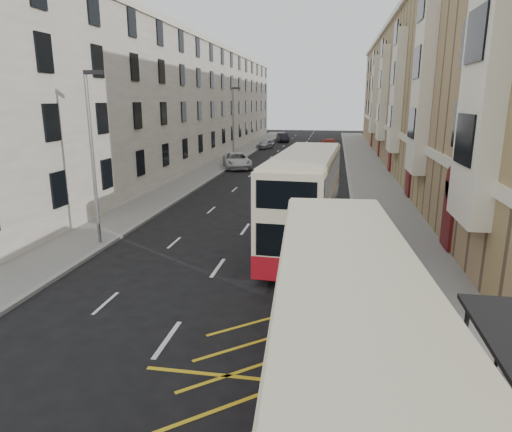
% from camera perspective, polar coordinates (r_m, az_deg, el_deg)
% --- Properties ---
extents(pavement_right, '(4.00, 120.00, 0.15)m').
position_cam_1_polar(pavement_right, '(38.29, 14.64, 3.66)').
color(pavement_right, slate).
rests_on(pavement_right, ground).
extents(pavement_left, '(3.00, 120.00, 0.15)m').
position_cam_1_polar(pavement_left, '(40.03, -8.09, 4.43)').
color(pavement_left, slate).
rests_on(pavement_left, ground).
extents(kerb_right, '(0.25, 120.00, 0.15)m').
position_cam_1_polar(kerb_right, '(38.17, 11.64, 3.79)').
color(kerb_right, gray).
rests_on(kerb_right, ground).
extents(kerb_left, '(0.25, 120.00, 0.15)m').
position_cam_1_polar(kerb_left, '(39.60, -6.02, 4.39)').
color(kerb_left, gray).
rests_on(kerb_left, ground).
extents(road_markings, '(10.00, 110.00, 0.01)m').
position_cam_1_polar(road_markings, '(53.19, 4.68, 6.89)').
color(road_markings, silver).
rests_on(road_markings, ground).
extents(terrace_right, '(10.75, 79.00, 15.25)m').
position_cam_1_polar(terrace_right, '(53.89, 21.36, 14.10)').
color(terrace_right, '#9D7D5B').
rests_on(terrace_right, ground).
extents(terrace_left, '(9.18, 79.00, 13.25)m').
position_cam_1_polar(terrace_left, '(56.03, -9.35, 13.81)').
color(terrace_left, silver).
rests_on(terrace_left, ground).
extents(guard_railing, '(0.06, 6.56, 1.01)m').
position_cam_1_polar(guard_railing, '(14.68, 15.39, -10.43)').
color(guard_railing, '#B41611').
rests_on(guard_railing, pavement_right).
extents(street_lamp_near, '(0.93, 0.18, 8.00)m').
position_cam_1_polar(street_lamp_near, '(22.53, -19.72, 7.81)').
color(street_lamp_near, gray).
rests_on(street_lamp_near, pavement_left).
extents(street_lamp_far, '(0.93, 0.18, 8.00)m').
position_cam_1_polar(street_lamp_far, '(50.79, -2.83, 11.81)').
color(street_lamp_far, gray).
rests_on(street_lamp_far, pavement_left).
extents(double_decker_front, '(3.15, 10.80, 4.25)m').
position_cam_1_polar(double_decker_front, '(8.68, 11.11, -18.88)').
color(double_decker_front, beige).
rests_on(double_decker_front, ground).
extents(double_decker_rear, '(3.22, 11.38, 4.49)m').
position_cam_1_polar(double_decker_rear, '(21.76, 6.15, 2.08)').
color(double_decker_rear, beige).
rests_on(double_decker_rear, ground).
extents(pedestrian_mid, '(0.98, 0.82, 1.81)m').
position_cam_1_polar(pedestrian_mid, '(13.11, 29.39, -14.03)').
color(pedestrian_mid, black).
rests_on(pedestrian_mid, pavement_right).
extents(pedestrian_far, '(0.95, 0.52, 1.53)m').
position_cam_1_polar(pedestrian_far, '(15.47, 15.48, -8.88)').
color(pedestrian_far, black).
rests_on(pedestrian_far, pavement_right).
extents(white_van, '(4.23, 6.21, 1.58)m').
position_cam_1_polar(white_van, '(47.17, -2.41, 6.93)').
color(white_van, silver).
rests_on(white_van, ground).
extents(car_silver, '(2.49, 4.12, 1.31)m').
position_cam_1_polar(car_silver, '(66.35, 1.18, 8.98)').
color(car_silver, '#A2A3A9').
rests_on(car_silver, ground).
extents(car_dark, '(2.67, 4.66, 1.45)m').
position_cam_1_polar(car_dark, '(76.98, 3.35, 9.75)').
color(car_dark, black).
rests_on(car_dark, ground).
extents(car_red, '(3.53, 5.72, 1.55)m').
position_cam_1_polar(car_red, '(66.15, 9.03, 8.89)').
color(car_red, maroon).
rests_on(car_red, ground).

